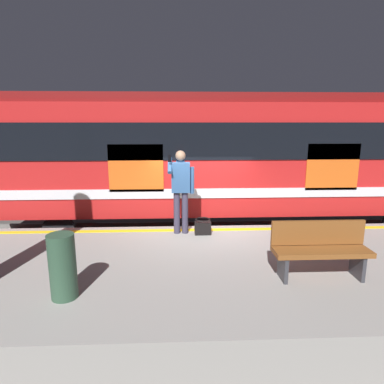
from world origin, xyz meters
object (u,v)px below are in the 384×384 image
bench (320,248)px  trash_bin (63,266)px  train_carriage (227,152)px  passenger (181,185)px  handbag (203,227)px

bench → trash_bin: 3.90m
train_carriage → passenger: train_carriage is taller
trash_bin → passenger: bearing=-121.9°
train_carriage → bench: 4.90m
passenger → trash_bin: passenger is taller
bench → train_carriage: bearing=-80.0°
train_carriage → passenger: bearing=61.2°
train_carriage → handbag: train_carriage is taller
bench → trash_bin: trash_bin is taller
passenger → trash_bin: (1.69, 2.71, -0.63)m
passenger → trash_bin: bearing=58.1°
handbag → trash_bin: 3.40m
passenger → bench: bearing=134.4°
train_carriage → passenger: 2.86m
passenger → handbag: size_ratio=5.18×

